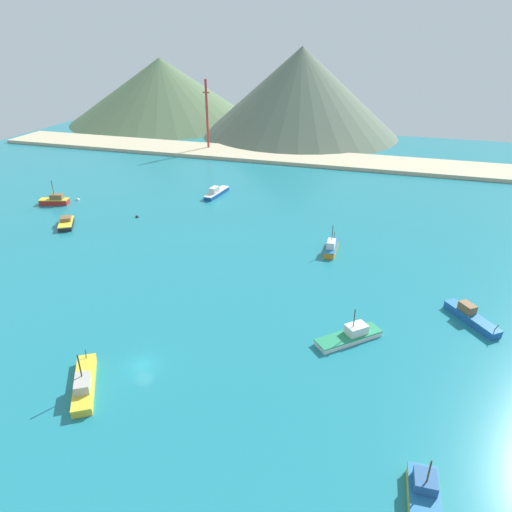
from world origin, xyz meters
TOP-DOWN VIEW (x-y plane):
  - ground at (0.00, 30.00)m, footprint 260.00×280.00m
  - fishing_boat_0 at (-43.26, 40.44)m, footprint 6.59×8.08m
  - fishing_boat_1 at (45.88, 25.46)m, footprint 8.33×9.63m
  - fishing_boat_2 at (37.81, -10.39)m, footprint 3.41×7.17m
  - fishing_boat_3 at (-4.98, -6.42)m, footprint 7.97×10.84m
  - fishing_boat_4 at (27.62, 14.73)m, footprint 10.01×9.54m
  - fishing_boat_5 at (20.14, 44.86)m, footprint 2.23×8.23m
  - fishing_boat_6 at (-55.93, 52.52)m, footprint 8.02×4.73m
  - fishing_boat_7 at (-16.68, 71.79)m, footprint 3.76×11.26m
  - buoy_0 at (-29.81, 50.35)m, footprint 0.83×0.83m
  - buoy_1 at (-51.95, 56.87)m, footprint 0.96×0.96m
  - beach_strip at (0.00, 118.27)m, footprint 247.00×19.51m
  - hill_west at (-83.96, 172.01)m, footprint 92.11×92.11m
  - hill_central at (-11.44, 160.07)m, footprint 85.51×85.51m
  - radio_tower at (-38.99, 120.93)m, footprint 2.61×2.08m

SIDE VIEW (x-z plane):
  - ground at x=0.00m, z-range -0.50..0.00m
  - buoy_0 at x=-29.81m, z-range -0.27..0.56m
  - buoy_1 at x=-51.95m, z-range -0.31..0.65m
  - beach_strip at x=0.00m, z-range 0.00..1.20m
  - fishing_boat_0 at x=-43.26m, z-range -0.27..1.80m
  - fishing_boat_4 at x=27.62m, z-range -1.94..3.50m
  - fishing_boat_3 at x=-4.98m, z-range -2.13..3.87m
  - fishing_boat_1 at x=45.88m, z-range -0.46..2.21m
  - fishing_boat_7 at x=-16.68m, z-range -0.47..2.32m
  - fishing_boat_2 at x=37.81m, z-range -1.84..3.81m
  - fishing_boat_5 at x=20.14m, z-range -2.07..4.16m
  - fishing_boat_6 at x=-55.93m, z-range -2.27..4.43m
  - radio_tower at x=-38.99m, z-range 0.26..26.32m
  - hill_west at x=-83.96m, z-range 0.00..29.79m
  - hill_central at x=-11.44m, z-range 0.00..36.08m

